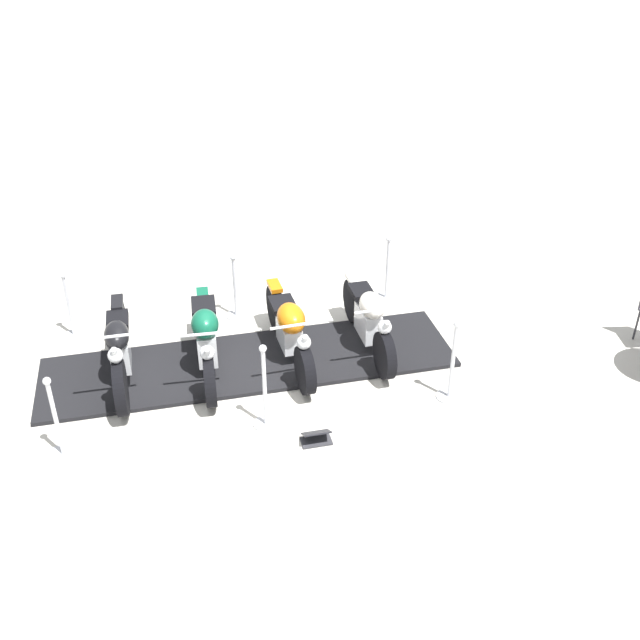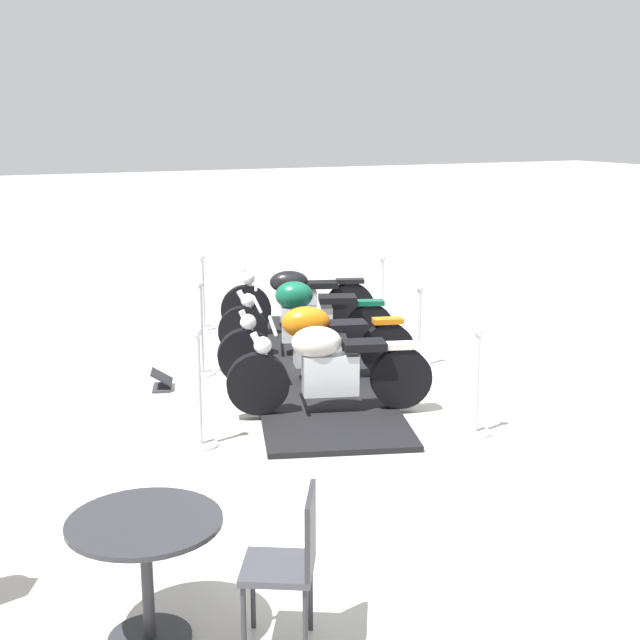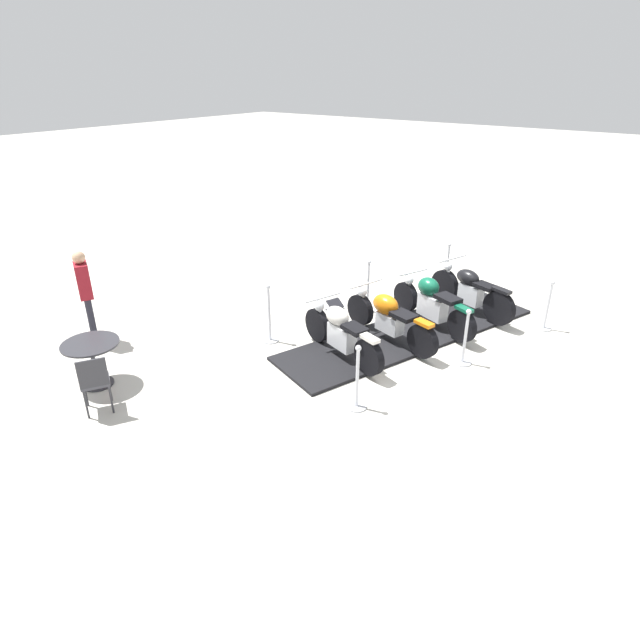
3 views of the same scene
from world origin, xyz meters
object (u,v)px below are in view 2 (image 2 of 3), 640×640
Objects in this scene: motorcycle_black at (296,300)px; stanchion_right_mid at (202,343)px; cafe_table at (146,549)px; stanchion_left_rear at (476,400)px; info_placard at (162,383)px; cafe_chair_near_table at (290,558)px; motorcycle_forest at (304,318)px; stanchion_right_front at (203,306)px; motorcycle_cream at (327,367)px; stanchion_left_mid at (419,340)px; stanchion_right_rear at (199,407)px; motorcycle_copper at (314,341)px; stanchion_left_front at (382,299)px.

stanchion_right_mid is at bearing 52.63° from motorcycle_black.
motorcycle_black is 2.32× the size of cafe_table.
stanchion_right_mid is 1.08× the size of stanchion_left_rear.
info_placard is 5.14m from cafe_chair_near_table.
motorcycle_black is 1.79× the size of stanchion_right_mid.
motorcycle_forest is 5.23× the size of info_placard.
stanchion_right_front is at bearing -74.75° from cafe_chair_near_table.
cafe_table is (2.64, 3.04, 0.06)m from motorcycle_cream.
stanchion_right_mid is 1.12× the size of stanchion_left_mid.
motorcycle_black is 7.17m from cafe_table.
motorcycle_black reaches higher than info_placard.
stanchion_right_front is at bearing -108.78° from stanchion_right_rear.
stanchion_right_mid reaches higher than stanchion_right_rear.
info_placard is at bearing -34.03° from motorcycle_cream.
motorcycle_forest is 0.96× the size of motorcycle_copper.
stanchion_left_front is 8.13m from cafe_chair_near_table.
cafe_chair_near_table is (0.68, 5.07, 0.48)m from info_placard.
motorcycle_copper is 1.93× the size of stanchion_right_mid.
stanchion_left_rear is (-0.34, 3.15, -0.18)m from motorcycle_forest.
motorcycle_black is at bearing -90.23° from stanchion_left_rear.
stanchion_left_mid is 1.08× the size of cafe_chair_near_table.
stanchion_left_rear is 1.19× the size of cafe_table.
stanchion_right_mid reaches higher than motorcycle_black.
stanchion_left_rear is 4.65m from stanchion_left_front.
stanchion_right_mid reaches higher than motorcycle_forest.
motorcycle_forest is 2.06× the size of stanchion_left_mid.
stanchion_left_rear is 1.11× the size of cafe_chair_near_table.
cafe_chair_near_table is at bearing 78.93° from motorcycle_cream.
motorcycle_forest is at bearing 34.32° from stanchion_left_front.
stanchion_left_front is (-1.84, -1.25, -0.17)m from motorcycle_forest.
motorcycle_cream is at bearing 52.61° from stanchion_left_front.
stanchion_left_rear reaches higher than motorcycle_forest.
info_placard is (2.32, 1.48, -0.46)m from motorcycle_black.
stanchion_left_mid is at bearing -80.50° from info_placard.
cafe_table is (4.44, 4.16, 0.24)m from stanchion_left_mid.
motorcycle_copper is 2.09× the size of stanchion_left_rear.
cafe_table is at bearing -0.00° from cafe_chair_near_table.
cafe_chair_near_table is (-0.71, 0.41, -0.02)m from cafe_table.
motorcycle_copper is 5.03m from cafe_chair_near_table.
stanchion_right_mid is 5.56m from cafe_chair_near_table.
stanchion_right_front is at bearing -108.78° from stanchion_right_mid.
info_placard is at bearing -49.59° from stanchion_left_rear.
motorcycle_forest is 1.46m from stanchion_left_mid.
stanchion_left_mid is at bearing 161.22° from stanchion_right_mid.
motorcycle_copper is at bearing 137.74° from stanchion_right_mid.
motorcycle_forest is 1.85× the size of stanchion_right_mid.
cafe_chair_near_table is (3.72, 4.58, 0.22)m from stanchion_left_mid.
stanchion_right_rear is 1.12× the size of stanchion_left_front.
motorcycle_copper is at bearing 46.21° from stanchion_left_front.
motorcycle_forest is at bearing -83.85° from stanchion_left_rear.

